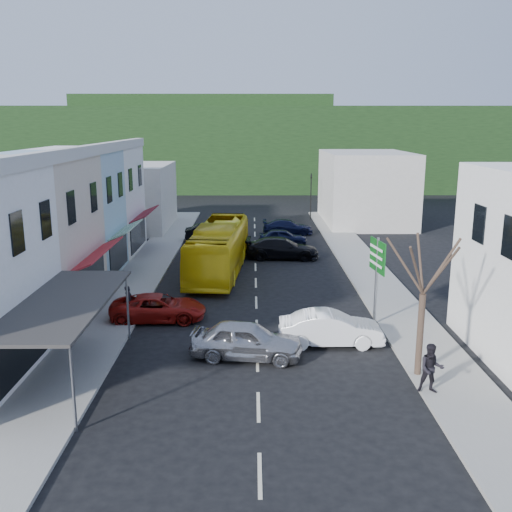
{
  "coord_description": "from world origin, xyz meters",
  "views": [
    {
      "loc": [
        -0.2,
        -26.4,
        9.81
      ],
      "look_at": [
        0.0,
        6.0,
        2.2
      ],
      "focal_mm": 40.0,
      "sensor_mm": 36.0,
      "label": 1
    }
  ],
  "objects": [
    {
      "name": "car_black_near",
      "position": [
        1.96,
        14.54,
        0.7
      ],
      "size": [
        4.59,
        2.08,
        1.4
      ],
      "primitive_type": "imported",
      "rotation": [
        0.0,
        0.0,
        1.52
      ],
      "color": "black",
      "rests_on": "ground"
    },
    {
      "name": "distant_block_right",
      "position": [
        11.0,
        30.0,
        3.5
      ],
      "size": [
        8.0,
        12.0,
        7.0
      ],
      "primitive_type": "cube",
      "color": "#B7B2A8",
      "rests_on": "ground"
    },
    {
      "name": "distant_block_left",
      "position": [
        -12.0,
        27.0,
        3.0
      ],
      "size": [
        8.0,
        10.0,
        6.0
      ],
      "primitive_type": "cube",
      "color": "#B7B2A8",
      "rests_on": "ground"
    },
    {
      "name": "pedestrian_right",
      "position": [
        6.3,
        -7.21,
        1.0
      ],
      "size": [
        0.75,
        0.52,
        1.7
      ],
      "primitive_type": "imported",
      "rotation": [
        0.0,
        0.0,
        -0.12
      ],
      "color": "black",
      "rests_on": "sidewalk_right"
    },
    {
      "name": "ground",
      "position": [
        0.0,
        0.0,
        0.0
      ],
      "size": [
        120.0,
        120.0,
        0.0
      ],
      "primitive_type": "plane",
      "color": "black",
      "rests_on": "ground"
    },
    {
      "name": "pedestrian_left",
      "position": [
        -6.56,
        1.54,
        1.0
      ],
      "size": [
        0.53,
        0.68,
        1.7
      ],
      "primitive_type": "imported",
      "rotation": [
        0.0,
        0.0,
        1.34
      ],
      "color": "black",
      "rests_on": "sidewalk_left"
    },
    {
      "name": "street_tree",
      "position": [
        6.3,
        -5.63,
        3.43
      ],
      "size": [
        2.16,
        2.16,
        6.86
      ],
      "primitive_type": null,
      "rotation": [
        0.0,
        0.0,
        0.0
      ],
      "color": "#392920",
      "rests_on": "ground"
    },
    {
      "name": "bus",
      "position": [
        -2.43,
        10.47,
        1.55
      ],
      "size": [
        3.43,
        11.76,
        3.1
      ],
      "primitive_type": "imported",
      "rotation": [
        0.0,
        0.0,
        -0.08
      ],
      "color": "yellow",
      "rests_on": "ground"
    },
    {
      "name": "car_white",
      "position": [
        3.32,
        -2.22,
        0.7
      ],
      "size": [
        4.4,
        1.81,
        1.4
      ],
      "primitive_type": "imported",
      "rotation": [
        0.0,
        0.0,
        1.57
      ],
      "color": "white",
      "rests_on": "ground"
    },
    {
      "name": "car_black_far",
      "position": [
        -3.61,
        20.88,
        0.7
      ],
      "size": [
        4.52,
        2.12,
        1.4
      ],
      "primitive_type": "imported",
      "rotation": [
        0.0,
        0.0,
        1.65
      ],
      "color": "black",
      "rests_on": "ground"
    },
    {
      "name": "car_navy_mid",
      "position": [
        2.28,
        19.29,
        0.7
      ],
      "size": [
        4.4,
        1.8,
        1.4
      ],
      "primitive_type": "imported",
      "rotation": [
        0.0,
        0.0,
        1.57
      ],
      "color": "black",
      "rests_on": "ground"
    },
    {
      "name": "direction_sign",
      "position": [
        5.8,
        0.17,
        2.23
      ],
      "size": [
        0.77,
        2.07,
        4.46
      ],
      "primitive_type": null,
      "rotation": [
        0.0,
        0.0,
        0.14
      ],
      "color": "#0D5217",
      "rests_on": "ground"
    },
    {
      "name": "traffic_signal",
      "position": [
        5.8,
        31.97,
        2.38
      ],
      "size": [
        0.56,
        0.99,
        4.76
      ],
      "primitive_type": null,
      "rotation": [
        0.0,
        0.0,
        3.18
      ],
      "color": "black",
      "rests_on": "ground"
    },
    {
      "name": "car_silver",
      "position": [
        -0.46,
        -3.69,
        0.7
      ],
      "size": [
        4.61,
        2.39,
        1.4
      ],
      "primitive_type": "imported",
      "rotation": [
        0.0,
        0.0,
        1.43
      ],
      "color": "#A5A5A9",
      "rests_on": "ground"
    },
    {
      "name": "car_navy_far",
      "position": [
        2.97,
        24.04,
        0.7
      ],
      "size": [
        4.55,
        1.97,
        1.4
      ],
      "primitive_type": "imported",
      "rotation": [
        0.0,
        0.0,
        1.54
      ],
      "color": "black",
      "rests_on": "ground"
    },
    {
      "name": "hillside",
      "position": [
        -1.45,
        65.09,
        6.73
      ],
      "size": [
        80.0,
        26.0,
        14.0
      ],
      "color": "black",
      "rests_on": "ground"
    },
    {
      "name": "shopfront_row",
      "position": [
        -12.49,
        5.0,
        4.0
      ],
      "size": [
        8.25,
        30.0,
        8.0
      ],
      "color": "silver",
      "rests_on": "ground"
    },
    {
      "name": "sidewalk_left",
      "position": [
        -7.5,
        10.0,
        0.07
      ],
      "size": [
        3.0,
        52.0,
        0.15
      ],
      "primitive_type": "cube",
      "color": "gray",
      "rests_on": "ground"
    },
    {
      "name": "car_red",
      "position": [
        -4.98,
        1.11,
        0.7
      ],
      "size": [
        4.67,
        2.07,
        1.4
      ],
      "primitive_type": "imported",
      "rotation": [
        0.0,
        0.0,
        1.61
      ],
      "color": "maroon",
      "rests_on": "ground"
    },
    {
      "name": "sidewalk_right",
      "position": [
        7.5,
        10.0,
        0.07
      ],
      "size": [
        3.0,
        52.0,
        0.15
      ],
      "primitive_type": "cube",
      "color": "gray",
      "rests_on": "ground"
    }
  ]
}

